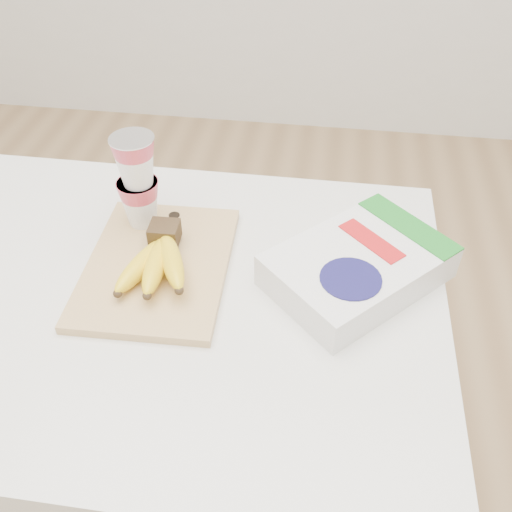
{
  "coord_description": "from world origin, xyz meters",
  "views": [
    {
      "loc": [
        0.31,
        -0.61,
        1.42
      ],
      "look_at": [
        0.22,
        0.06,
        0.82
      ],
      "focal_mm": 40.0,
      "sensor_mm": 36.0,
      "label": 1
    }
  ],
  "objects_px": {
    "yogurt_stack": "(137,179)",
    "cereal_box": "(358,266)",
    "table": "(146,422)",
    "cutting_board": "(158,266)",
    "bananas": "(157,259)"
  },
  "relations": [
    {
      "from": "yogurt_stack",
      "to": "cereal_box",
      "type": "relative_size",
      "value": 0.53
    },
    {
      "from": "table",
      "to": "cutting_board",
      "type": "distance_m",
      "value": 0.41
    },
    {
      "from": "cereal_box",
      "to": "cutting_board",
      "type": "bearing_deg",
      "value": -131.49
    },
    {
      "from": "cutting_board",
      "to": "bananas",
      "type": "xyz_separation_m",
      "value": [
        0.01,
        -0.02,
        0.03
      ]
    },
    {
      "from": "table",
      "to": "cutting_board",
      "type": "relative_size",
      "value": 3.37
    },
    {
      "from": "cutting_board",
      "to": "yogurt_stack",
      "type": "relative_size",
      "value": 1.83
    },
    {
      "from": "bananas",
      "to": "cutting_board",
      "type": "bearing_deg",
      "value": 113.9
    },
    {
      "from": "table",
      "to": "bananas",
      "type": "bearing_deg",
      "value": 26.0
    },
    {
      "from": "yogurt_stack",
      "to": "cereal_box",
      "type": "height_order",
      "value": "yogurt_stack"
    },
    {
      "from": "yogurt_stack",
      "to": "cutting_board",
      "type": "bearing_deg",
      "value": -62.54
    },
    {
      "from": "bananas",
      "to": "yogurt_stack",
      "type": "height_order",
      "value": "yogurt_stack"
    },
    {
      "from": "table",
      "to": "yogurt_stack",
      "type": "distance_m",
      "value": 0.52
    },
    {
      "from": "cutting_board",
      "to": "bananas",
      "type": "distance_m",
      "value": 0.04
    },
    {
      "from": "cutting_board",
      "to": "table",
      "type": "bearing_deg",
      "value": -141.57
    },
    {
      "from": "yogurt_stack",
      "to": "table",
      "type": "bearing_deg",
      "value": -92.66
    }
  ]
}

